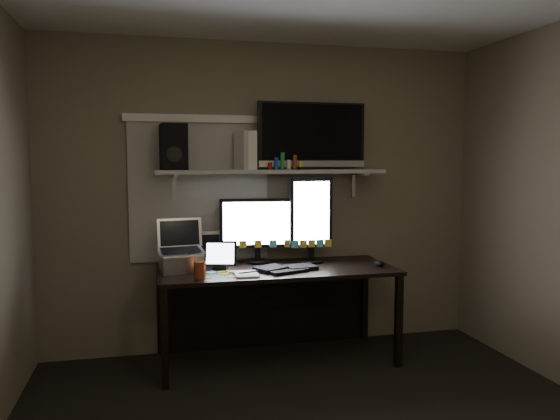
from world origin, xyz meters
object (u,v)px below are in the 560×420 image
object	(u,v)px
monitor_landscape	(258,230)
laptop	(181,246)
desk	(273,287)
keyboard	(286,268)
tablet	(220,255)
mouse	(379,263)
tv	(312,136)
monitor_portrait	(311,220)
cup	(200,270)
game_console	(245,151)
speaker	(173,147)

from	to	relation	value
monitor_landscape	laptop	bearing A→B (deg)	-156.42
desk	keyboard	xyz separation A→B (m)	(0.05, -0.21, 0.19)
monitor_landscape	tablet	size ratio (longest dim) A/B	2.44
mouse	tv	size ratio (longest dim) A/B	0.13
monitor_landscape	mouse	size ratio (longest dim) A/B	5.40
monitor_landscape	monitor_portrait	world-z (taller)	monitor_portrait
laptop	monitor_portrait	bearing A→B (deg)	-0.79
laptop	tv	size ratio (longest dim) A/B	0.43
monitor_landscape	keyboard	world-z (taller)	monitor_landscape
desk	monitor_portrait	bearing A→B (deg)	5.52
desk	keyboard	size ratio (longest dim) A/B	3.89
cup	keyboard	bearing A→B (deg)	13.38
keyboard	tablet	world-z (taller)	tablet
mouse	cup	size ratio (longest dim) A/B	0.94
desk	keyboard	distance (m)	0.29
monitor_landscape	game_console	size ratio (longest dim) A/B	2.05
tv	game_console	world-z (taller)	tv
monitor_landscape	keyboard	bearing A→B (deg)	-60.14
keyboard	game_console	size ratio (longest dim) A/B	1.56
tv	mouse	bearing A→B (deg)	-35.48
desk	monitor_portrait	xyz separation A→B (m)	(0.32, 0.03, 0.53)
desk	speaker	xyz separation A→B (m)	(-0.76, 0.06, 1.10)
laptop	desk	bearing A→B (deg)	-0.37
mouse	tv	world-z (taller)	tv
cup	game_console	world-z (taller)	game_console
keyboard	tablet	xyz separation A→B (m)	(-0.48, 0.13, 0.09)
game_console	cup	bearing A→B (deg)	-150.64
monitor_portrait	cup	size ratio (longest dim) A/B	5.83
keyboard	laptop	xyz separation A→B (m)	(-0.77, 0.12, 0.17)
laptop	cup	xyz separation A→B (m)	(0.11, -0.28, -0.13)
desk	game_console	world-z (taller)	game_console
monitor_landscape	game_console	bearing A→B (deg)	-150.65
cup	game_console	distance (m)	1.03
monitor_landscape	mouse	bearing A→B (deg)	-15.94
desk	laptop	distance (m)	0.81
laptop	keyboard	bearing A→B (deg)	-16.08
monitor_portrait	speaker	xyz separation A→B (m)	(-1.07, 0.03, 0.57)
tablet	keyboard	bearing A→B (deg)	0.26
keyboard	game_console	xyz separation A→B (m)	(-0.26, 0.28, 0.88)
monitor_portrait	game_console	world-z (taller)	game_console
desk	tv	distance (m)	1.24
keyboard	mouse	size ratio (longest dim) A/B	4.11
monitor_landscape	speaker	xyz separation A→B (m)	(-0.65, -0.06, 0.66)
monitor_landscape	cup	size ratio (longest dim) A/B	5.08
keyboard	cup	xyz separation A→B (m)	(-0.66, -0.16, 0.05)
tablet	monitor_landscape	bearing A→B (deg)	46.27
tablet	monitor_portrait	bearing A→B (deg)	23.62
monitor_portrait	laptop	bearing A→B (deg)	-174.26
desk	mouse	distance (m)	0.85
tv	game_console	distance (m)	0.56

